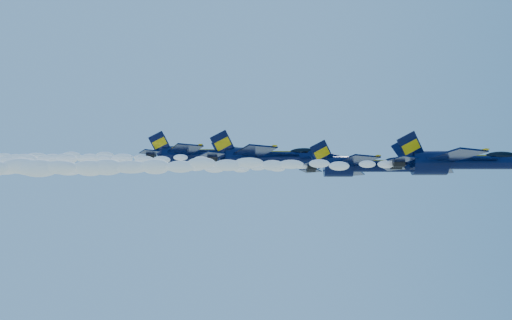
{
  "coord_description": "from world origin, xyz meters",
  "views": [
    {
      "loc": [
        -8.33,
        -82.83,
        135.66
      ],
      "look_at": [
        -8.0,
        -0.19,
        152.84
      ],
      "focal_mm": 45.0,
      "sensor_mm": 36.0,
      "label": 1
    }
  ],
  "objects_px": {
    "jet_third": "(268,157)",
    "jet_fourth": "(200,155)",
    "jet_lead": "(461,162)",
    "jet_second": "(365,166)"
  },
  "relations": [
    {
      "from": "jet_third",
      "to": "jet_lead",
      "type": "bearing_deg",
      "value": -30.94
    },
    {
      "from": "jet_third",
      "to": "jet_fourth",
      "type": "bearing_deg",
      "value": 143.09
    },
    {
      "from": "jet_second",
      "to": "jet_fourth",
      "type": "bearing_deg",
      "value": 146.88
    },
    {
      "from": "jet_lead",
      "to": "jet_second",
      "type": "distance_m",
      "value": 11.91
    },
    {
      "from": "jet_lead",
      "to": "jet_fourth",
      "type": "height_order",
      "value": "jet_fourth"
    },
    {
      "from": "jet_lead",
      "to": "jet_second",
      "type": "height_order",
      "value": "jet_second"
    },
    {
      "from": "jet_third",
      "to": "jet_fourth",
      "type": "height_order",
      "value": "jet_fourth"
    },
    {
      "from": "jet_second",
      "to": "jet_third",
      "type": "distance_m",
      "value": 14.01
    },
    {
      "from": "jet_second",
      "to": "jet_fourth",
      "type": "xyz_separation_m",
      "value": [
        -21.99,
        14.35,
        4.54
      ]
    },
    {
      "from": "jet_third",
      "to": "jet_fourth",
      "type": "relative_size",
      "value": 1.05
    }
  ]
}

